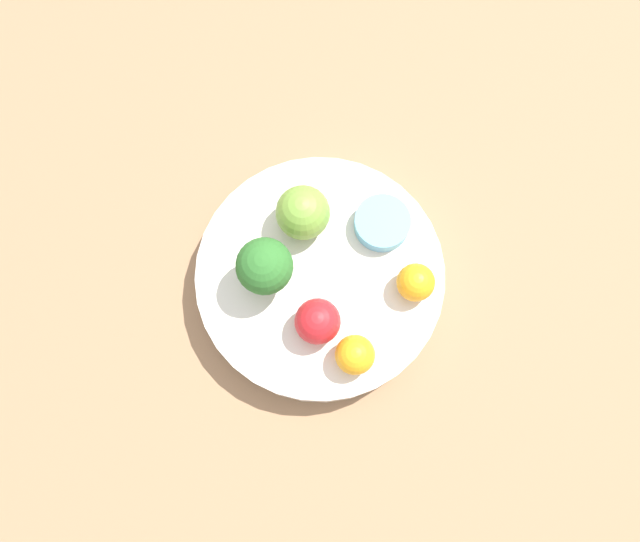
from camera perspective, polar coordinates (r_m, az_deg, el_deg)
The scene contains 9 objects.
ground_plane at distance 0.69m, azimuth 0.00°, elevation -1.43°, with size 6.00×6.00×0.00m, color gray.
table_surface at distance 0.68m, azimuth 0.00°, elevation -1.25°, with size 1.20×1.20×0.02m.
bowl at distance 0.65m, azimuth 0.00°, elevation -0.65°, with size 0.25×0.25×0.04m.
broccoli at distance 0.59m, azimuth -5.08°, elevation 0.38°, with size 0.06×0.06×0.07m.
apple_red at distance 0.62m, azimuth -1.58°, elevation 5.36°, with size 0.05×0.05×0.05m.
apple_green at distance 0.60m, azimuth -0.22°, elevation -4.63°, with size 0.04×0.04×0.04m.
orange_front at distance 0.60m, azimuth 3.22°, elevation -7.66°, with size 0.04×0.04×0.04m.
orange_back at distance 0.62m, azimuth 8.74°, elevation -1.04°, with size 0.04×0.04×0.04m.
small_cup at distance 0.64m, azimuth 5.71°, elevation 4.38°, with size 0.06×0.06×0.02m.
Camera 1 is at (0.05, -0.14, 0.68)m, focal length 35.00 mm.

